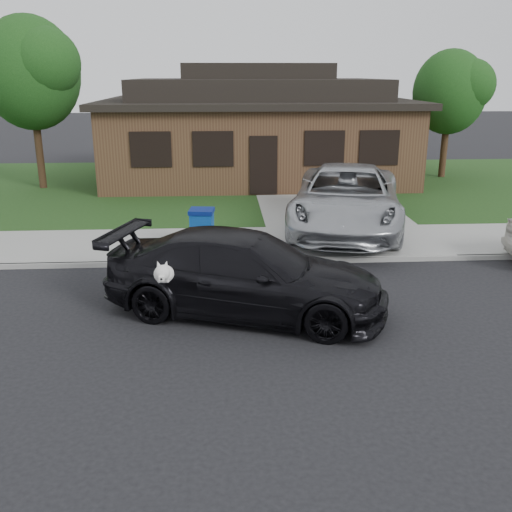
{
  "coord_description": "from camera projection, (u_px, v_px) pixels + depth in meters",
  "views": [
    {
      "loc": [
        2.5,
        -9.55,
        4.4
      ],
      "look_at": [
        3.11,
        0.71,
        1.1
      ],
      "focal_mm": 40.0,
      "sensor_mm": 36.0,
      "label": 1
    }
  ],
  "objects": [
    {
      "name": "ground",
      "position": [
        86.0,
        329.0,
        10.28
      ],
      "size": [
        120.0,
        120.0,
        0.0
      ],
      "primitive_type": "plane",
      "color": "black",
      "rests_on": "ground"
    },
    {
      "name": "sidewalk",
      "position": [
        128.0,
        246.0,
        15.01
      ],
      "size": [
        60.0,
        3.0,
        0.12
      ],
      "primitive_type": "cube",
      "color": "gray",
      "rests_on": "ground"
    },
    {
      "name": "curb",
      "position": [
        119.0,
        264.0,
        13.59
      ],
      "size": [
        60.0,
        0.12,
        0.12
      ],
      "primitive_type": "cube",
      "color": "gray",
      "rests_on": "ground"
    },
    {
      "name": "lawn",
      "position": [
        159.0,
        188.0,
        22.61
      ],
      "size": [
        60.0,
        13.0,
        0.13
      ],
      "primitive_type": "cube",
      "color": "#193814",
      "rests_on": "ground"
    },
    {
      "name": "driveway",
      "position": [
        322.0,
        202.0,
        20.1
      ],
      "size": [
        4.5,
        13.0,
        0.14
      ],
      "primitive_type": "cube",
      "color": "gray",
      "rests_on": "ground"
    },
    {
      "name": "sedan",
      "position": [
        246.0,
        274.0,
        10.78
      ],
      "size": [
        5.76,
        3.74,
        1.55
      ],
      "rotation": [
        0.0,
        0.0,
        1.25
      ],
      "color": "black",
      "rests_on": "ground"
    },
    {
      "name": "minivan",
      "position": [
        347.0,
        198.0,
        16.12
      ],
      "size": [
        4.35,
        6.88,
        1.77
      ],
      "primitive_type": "imported",
      "rotation": [
        0.0,
        0.0,
        -0.24
      ],
      "color": "#ACAFB4",
      "rests_on": "driveway"
    },
    {
      "name": "recycling_bin",
      "position": [
        202.0,
        228.0,
        14.54
      ],
      "size": [
        0.67,
        0.68,
        1.01
      ],
      "rotation": [
        0.0,
        0.0,
        -0.11
      ],
      "color": "navy",
      "rests_on": "sidewalk"
    },
    {
      "name": "house",
      "position": [
        257.0,
        129.0,
        24.11
      ],
      "size": [
        12.6,
        8.6,
        4.65
      ],
      "color": "#422B1C",
      "rests_on": "ground"
    },
    {
      "name": "tree_0",
      "position": [
        34.0,
        71.0,
        20.9
      ],
      "size": [
        3.78,
        3.6,
        6.34
      ],
      "color": "#332114",
      "rests_on": "ground"
    },
    {
      "name": "tree_1",
      "position": [
        454.0,
        91.0,
        23.52
      ],
      "size": [
        3.15,
        3.0,
        5.25
      ],
      "color": "#332114",
      "rests_on": "ground"
    }
  ]
}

